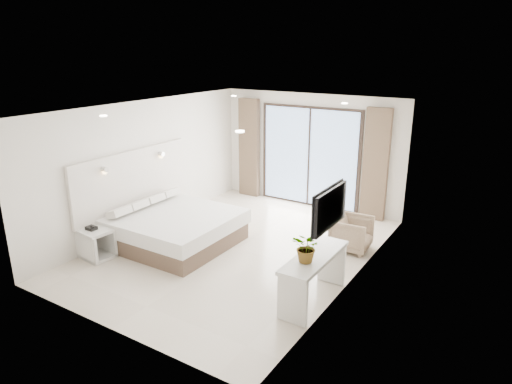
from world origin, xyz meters
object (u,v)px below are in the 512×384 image
nightstand (96,243)px  armchair (352,232)px  console_desk (314,268)px  bed (174,228)px

nightstand → armchair: 4.79m
armchair → nightstand: bearing=122.0°
nightstand → console_desk: bearing=16.5°
armchair → console_desk: bearing=-179.1°
bed → armchair: size_ratio=3.08×
bed → nightstand: (-0.80, -1.24, -0.05)m
bed → armchair: bed is taller
bed → console_desk: 3.29m
nightstand → bed: bearing=63.4°
nightstand → console_desk: size_ratio=0.43×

